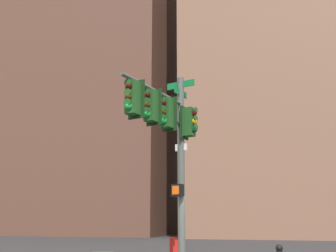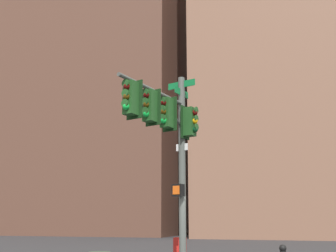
% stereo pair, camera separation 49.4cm
% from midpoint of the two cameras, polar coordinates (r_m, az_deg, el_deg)
% --- Properties ---
extents(signal_pole_assembly, '(1.57, 3.86, 6.70)m').
position_cam_midpoint_polar(signal_pole_assembly, '(13.21, -1.00, -0.84)').
color(signal_pole_assembly, '#4C514C').
rests_on(signal_pole_assembly, ground_plane).
extents(newspaper_box, '(0.49, 0.59, 1.05)m').
position_cam_midpoint_polar(newspaper_box, '(17.00, 0.30, -17.20)').
color(newspaper_box, red).
rests_on(newspaper_box, ground_plane).
extents(building_brick_nearside, '(25.94, 19.07, 38.67)m').
position_cam_midpoint_polar(building_brick_nearside, '(60.42, -11.54, 3.98)').
color(building_brick_nearside, brown).
rests_on(building_brick_nearside, ground_plane).
extents(building_brick_midblock, '(20.21, 19.16, 44.81)m').
position_cam_midpoint_polar(building_brick_midblock, '(53.28, 14.39, 10.05)').
color(building_brick_midblock, '#845B47').
rests_on(building_brick_midblock, ground_plane).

